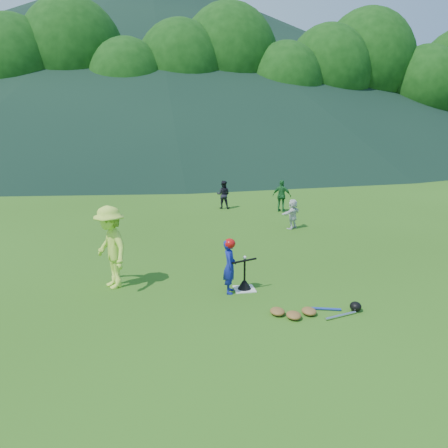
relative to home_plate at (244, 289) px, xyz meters
name	(u,v)px	position (x,y,z in m)	size (l,w,h in m)	color
ground	(244,289)	(0.00, 0.00, -0.01)	(120.00, 120.00, 0.00)	#2C5814
home_plate	(244,289)	(0.00, 0.00, 0.00)	(0.45, 0.45, 0.02)	silver
baseball	(245,258)	(0.00, 0.00, 0.73)	(0.08, 0.08, 0.08)	white
batter_child	(230,266)	(-0.35, -0.10, 0.58)	(0.43, 0.28, 1.18)	navy
adult_coach	(111,247)	(-2.86, 0.69, 0.91)	(1.19, 0.68, 1.84)	#C1ED45
fielder_b	(223,195)	(1.17, 9.04, 0.58)	(0.57, 0.45, 1.18)	black
fielder_c	(282,196)	(3.39, 7.98, 0.64)	(0.76, 0.32, 1.30)	#1F682D
fielder_d	(293,214)	(2.87, 5.14, 0.50)	(0.95, 0.30, 1.03)	silver
batting_tee	(244,284)	(0.00, 0.00, 0.12)	(0.30, 0.30, 0.68)	black
batter_gear	(231,245)	(-0.33, -0.10, 1.06)	(0.72, 0.26, 0.54)	#B80D0C
equipment_pile	(309,311)	(0.94, -1.47, 0.06)	(1.80, 0.61, 0.19)	olive
outfield_fence	(169,157)	(0.00, 28.00, 0.69)	(70.07, 0.08, 1.33)	gray
tree_line	(165,69)	(0.20, 33.83, 8.20)	(70.04, 11.40, 14.82)	#382314
distant_hills	(110,59)	(-7.63, 81.81, 14.97)	(155.00, 140.00, 32.00)	black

